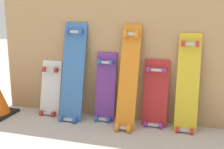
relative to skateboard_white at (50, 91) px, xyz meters
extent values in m
plane|color=#B2AAA0|center=(0.64, 0.03, -0.22)|extent=(12.00, 12.00, 0.00)
cube|color=tan|center=(0.64, 0.10, 0.50)|extent=(2.29, 0.04, 1.44)
cube|color=silver|center=(0.00, 0.01, 0.00)|extent=(0.20, 0.15, 0.59)
cube|color=#B7B7BF|center=(0.00, -0.06, -0.20)|extent=(0.09, 0.04, 0.03)
cube|color=#B7B7BF|center=(0.00, 0.03, 0.21)|extent=(0.09, 0.04, 0.03)
cylinder|color=red|center=(-0.06, -0.08, -0.20)|extent=(0.03, 0.05, 0.05)
cylinder|color=red|center=(0.06, -0.08, -0.20)|extent=(0.03, 0.05, 0.05)
cylinder|color=red|center=(-0.06, 0.01, 0.21)|extent=(0.03, 0.05, 0.05)
cylinder|color=red|center=(0.06, 0.01, 0.21)|extent=(0.03, 0.05, 0.05)
cube|color=#386BAD|center=(0.26, -0.04, 0.18)|extent=(0.21, 0.24, 0.95)
cube|color=#B7B7BF|center=(0.26, -0.16, -0.20)|extent=(0.10, 0.04, 0.03)
cube|color=#B7B7BF|center=(0.26, 0.03, 0.57)|extent=(0.10, 0.04, 0.03)
cylinder|color=#3359B2|center=(0.20, -0.17, -0.19)|extent=(0.03, 0.05, 0.05)
cylinder|color=#3359B2|center=(0.33, -0.17, -0.19)|extent=(0.03, 0.05, 0.05)
cylinder|color=#3359B2|center=(0.20, 0.01, 0.58)|extent=(0.03, 0.05, 0.05)
cylinder|color=#3359B2|center=(0.33, 0.01, 0.58)|extent=(0.03, 0.05, 0.05)
cube|color=#6B338C|center=(0.56, 0.01, 0.05)|extent=(0.19, 0.13, 0.69)
cube|color=#B7B7BF|center=(0.56, -0.06, -0.20)|extent=(0.08, 0.04, 0.03)
cube|color=#B7B7BF|center=(0.56, 0.03, 0.31)|extent=(0.08, 0.04, 0.03)
cylinder|color=#3359B2|center=(0.50, -0.07, -0.20)|extent=(0.03, 0.05, 0.05)
cylinder|color=#3359B2|center=(0.61, -0.07, -0.20)|extent=(0.03, 0.05, 0.05)
cylinder|color=#3359B2|center=(0.50, 0.02, 0.31)|extent=(0.03, 0.05, 0.05)
cylinder|color=#3359B2|center=(0.61, 0.02, 0.31)|extent=(0.03, 0.05, 0.05)
cube|color=orange|center=(0.79, -0.07, 0.18)|extent=(0.16, 0.30, 0.94)
cube|color=#B7B7BF|center=(0.79, -0.21, -0.19)|extent=(0.07, 0.04, 0.03)
cube|color=#B7B7BF|center=(0.79, 0.02, 0.57)|extent=(0.07, 0.04, 0.03)
cylinder|color=orange|center=(0.74, -0.23, -0.19)|extent=(0.03, 0.07, 0.07)
cylinder|color=orange|center=(0.84, -0.23, -0.19)|extent=(0.03, 0.07, 0.07)
cylinder|color=orange|center=(0.74, 0.01, 0.57)|extent=(0.03, 0.07, 0.07)
cylinder|color=orange|center=(0.84, 0.01, 0.57)|extent=(0.03, 0.07, 0.07)
cube|color=#B22626|center=(1.01, 0.01, 0.03)|extent=(0.22, 0.13, 0.65)
cube|color=#B7B7BF|center=(1.01, -0.05, -0.20)|extent=(0.10, 0.04, 0.03)
cube|color=#B7B7BF|center=(1.01, 0.03, 0.27)|extent=(0.10, 0.04, 0.03)
cylinder|color=purple|center=(0.95, -0.07, -0.20)|extent=(0.03, 0.05, 0.05)
cylinder|color=purple|center=(1.08, -0.07, -0.20)|extent=(0.03, 0.05, 0.05)
cylinder|color=purple|center=(0.95, 0.02, 0.27)|extent=(0.03, 0.05, 0.05)
cylinder|color=purple|center=(1.08, 0.02, 0.27)|extent=(0.03, 0.05, 0.05)
cube|color=gold|center=(1.28, -0.01, 0.15)|extent=(0.18, 0.17, 0.88)
cube|color=#B7B7BF|center=(1.28, -0.09, -0.20)|extent=(0.08, 0.04, 0.03)
cube|color=#B7B7BF|center=(1.28, 0.03, 0.50)|extent=(0.08, 0.04, 0.03)
cylinder|color=red|center=(1.22, -0.11, -0.20)|extent=(0.03, 0.05, 0.05)
cylinder|color=red|center=(1.34, -0.11, -0.20)|extent=(0.03, 0.05, 0.05)
cylinder|color=red|center=(1.22, 0.02, 0.50)|extent=(0.03, 0.05, 0.05)
cylinder|color=red|center=(1.34, 0.02, 0.50)|extent=(0.03, 0.05, 0.05)
camera|label=1|loc=(1.39, -2.45, 0.78)|focal=47.50mm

